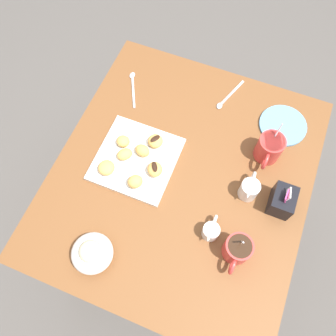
{
  "coord_description": "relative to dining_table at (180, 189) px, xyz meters",
  "views": [
    {
      "loc": [
        0.44,
        0.12,
        1.8
      ],
      "look_at": [
        0.0,
        -0.05,
        0.76
      ],
      "focal_mm": 36.55,
      "sensor_mm": 36.0,
      "label": 1
    }
  ],
  "objects": [
    {
      "name": "loose_spoon_near_saucer",
      "position": [
        -0.28,
        -0.3,
        0.14
      ],
      "size": [
        0.15,
        0.08,
        0.01
      ],
      "color": "silver",
      "rests_on": "dining_table"
    },
    {
      "name": "ice_cream_bowl",
      "position": [
        0.35,
        -0.15,
        0.18
      ],
      "size": [
        0.13,
        0.13,
        0.09
      ],
      "color": "silver",
      "rests_on": "dining_table"
    },
    {
      "name": "cream_pitcher_white",
      "position": [
        -0.02,
        0.22,
        0.18
      ],
      "size": [
        0.1,
        0.06,
        0.07
      ],
      "color": "silver",
      "rests_on": "dining_table"
    },
    {
      "name": "loose_spoon_by_plate",
      "position": [
        -0.35,
        0.05,
        0.14
      ],
      "size": [
        0.16,
        0.06,
        0.01
      ],
      "color": "silver",
      "rests_on": "dining_table"
    },
    {
      "name": "beignet_4",
      "position": [
        0.08,
        -0.24,
        0.17
      ],
      "size": [
        0.07,
        0.07,
        0.03
      ],
      "primitive_type": "ellipsoid",
      "rotation": [
        0.0,
        0.0,
        3.4
      ],
      "color": "#DBA351",
      "rests_on": "pastry_plate_square"
    },
    {
      "name": "chocolate_sauce_pitcher",
      "position": [
        0.15,
        0.15,
        0.17
      ],
      "size": [
        0.09,
        0.05,
        0.06
      ],
      "color": "silver",
      "rests_on": "dining_table"
    },
    {
      "name": "sugar_caddy",
      "position": [
        -0.02,
        0.33,
        0.18
      ],
      "size": [
        0.09,
        0.07,
        0.11
      ],
      "color": "black",
      "rests_on": "dining_table"
    },
    {
      "name": "beignet_0",
      "position": [
        0.09,
        -0.13,
        0.17
      ],
      "size": [
        0.07,
        0.07,
        0.04
      ],
      "primitive_type": "ellipsoid",
      "rotation": [
        0.0,
        0.0,
        0.79
      ],
      "color": "#DBA351",
      "rests_on": "pastry_plate_square"
    },
    {
      "name": "beignet_5",
      "position": [
        -0.03,
        -0.23,
        0.17
      ],
      "size": [
        0.05,
        0.05,
        0.03
      ],
      "primitive_type": "ellipsoid",
      "rotation": [
        0.0,
        0.0,
        4.69
      ],
      "color": "#DBA351",
      "rests_on": "pastry_plate_square"
    },
    {
      "name": "saucer_sky_left",
      "position": [
        -0.31,
        0.27,
        0.14
      ],
      "size": [
        0.17,
        0.17,
        0.01
      ],
      "primitive_type": "cylinder",
      "color": "#66A8DB",
      "rests_on": "dining_table"
    },
    {
      "name": "coffee_mug_red_right",
      "position": [
        0.18,
        0.24,
        0.18
      ],
      "size": [
        0.12,
        0.08,
        0.13
      ],
      "color": "red",
      "rests_on": "dining_table"
    },
    {
      "name": "ground_plane",
      "position": [
        0.0,
        0.0,
        -0.6
      ],
      "size": [
        8.0,
        8.0,
        0.0
      ],
      "primitive_type": "plane",
      "color": "#514C47"
    },
    {
      "name": "beignet_1",
      "position": [
        -0.02,
        -0.15,
        0.17
      ],
      "size": [
        0.05,
        0.06,
        0.04
      ],
      "primitive_type": "ellipsoid",
      "rotation": [
        0.0,
        0.0,
        1.35
      ],
      "color": "#DBA351",
      "rests_on": "pastry_plate_square"
    },
    {
      "name": "chocolate_drizzle_2",
      "position": [
        0.03,
        -0.09,
        0.19
      ],
      "size": [
        0.04,
        0.03,
        0.0
      ],
      "primitive_type": "ellipsoid",
      "rotation": [
        0.0,
        0.0,
        3.71
      ],
      "color": "black",
      "rests_on": "beignet_2"
    },
    {
      "name": "pastry_plate_square",
      "position": [
        0.01,
        -0.16,
        0.15
      ],
      "size": [
        0.26,
        0.26,
        0.02
      ],
      "primitive_type": "cube",
      "color": "silver",
      "rests_on": "dining_table"
    },
    {
      "name": "beignet_3",
      "position": [
        -0.07,
        -0.12,
        0.17
      ],
      "size": [
        0.07,
        0.07,
        0.03
      ],
      "primitive_type": "ellipsoid",
      "rotation": [
        0.0,
        0.0,
        2.54
      ],
      "color": "#DBA351",
      "rests_on": "pastry_plate_square"
    },
    {
      "name": "dining_table",
      "position": [
        0.0,
        0.0,
        0.0
      ],
      "size": [
        0.95,
        0.84,
        0.74
      ],
      "color": "brown",
      "rests_on": "ground_plane"
    },
    {
      "name": "beignet_2",
      "position": [
        0.03,
        -0.09,
        0.17
      ],
      "size": [
        0.07,
        0.07,
        0.04
      ],
      "primitive_type": "ellipsoid",
      "rotation": [
        0.0,
        0.0,
        3.66
      ],
      "color": "#DBA351",
      "rests_on": "pastry_plate_square"
    },
    {
      "name": "beignet_6",
      "position": [
        0.01,
        -0.2,
        0.17
      ],
      "size": [
        0.07,
        0.07,
        0.03
      ],
      "primitive_type": "ellipsoid",
      "rotation": [
        0.0,
        0.0,
        5.54
      ],
      "color": "#DBA351",
      "rests_on": "pastry_plate_square"
    },
    {
      "name": "coffee_mug_red_left",
      "position": [
        -0.18,
        0.24,
        0.19
      ],
      "size": [
        0.13,
        0.09,
        0.15
      ],
      "color": "red",
      "rests_on": "dining_table"
    },
    {
      "name": "chocolate_drizzle_3",
      "position": [
        -0.07,
        -0.12,
        0.19
      ],
      "size": [
        0.04,
        0.04,
        0.0
      ],
      "primitive_type": "ellipsoid",
      "rotation": [
        0.0,
        0.0,
        2.58
      ],
      "color": "black",
      "rests_on": "beignet_3"
    }
  ]
}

